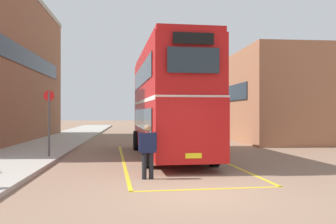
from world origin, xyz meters
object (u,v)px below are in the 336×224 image
Objects in this scene: double_decker_bus at (168,100)px; pedestrian_boarding at (148,148)px; bus_stop_sign at (49,117)px; single_deck_bus at (181,116)px.

pedestrian_boarding is at bearing -101.79° from double_decker_bus.
pedestrian_boarding is at bearing -51.72° from bus_stop_sign.
single_deck_bus is at bearing 66.19° from bus_stop_sign.
double_decker_bus is 5.17m from bus_stop_sign.
pedestrian_boarding is (-1.14, -5.48, -1.59)m from double_decker_bus.
double_decker_bus is 5.82m from pedestrian_boarding.
double_decker_bus is at bearing -99.16° from single_deck_bus.
double_decker_bus is 17.72m from single_deck_bus.
single_deck_bus is 6.28× the size of pedestrian_boarding.
double_decker_bus is at bearing 78.21° from pedestrian_boarding.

